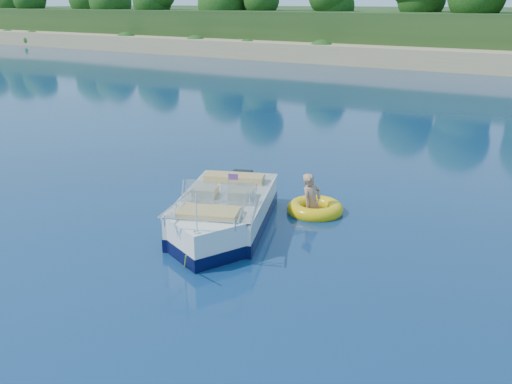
# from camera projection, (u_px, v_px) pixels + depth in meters

# --- Properties ---
(ground) EXTENTS (160.00, 160.00, 0.00)m
(ground) POSITION_uv_depth(u_px,v_px,m) (155.00, 231.00, 12.86)
(ground) COLOR #092040
(ground) RESTS_ON ground
(motorboat) EXTENTS (3.12, 4.96, 1.76)m
(motorboat) POSITION_uv_depth(u_px,v_px,m) (222.00, 216.00, 12.82)
(motorboat) COLOR white
(motorboat) RESTS_ON ground
(tow_tube) EXTENTS (1.60, 1.60, 0.37)m
(tow_tube) POSITION_uv_depth(u_px,v_px,m) (315.00, 209.00, 13.99)
(tow_tube) COLOR yellow
(tow_tube) RESTS_ON ground
(boy) EXTENTS (0.56, 0.90, 1.65)m
(boy) POSITION_uv_depth(u_px,v_px,m) (312.00, 213.00, 13.96)
(boy) COLOR tan
(boy) RESTS_ON ground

